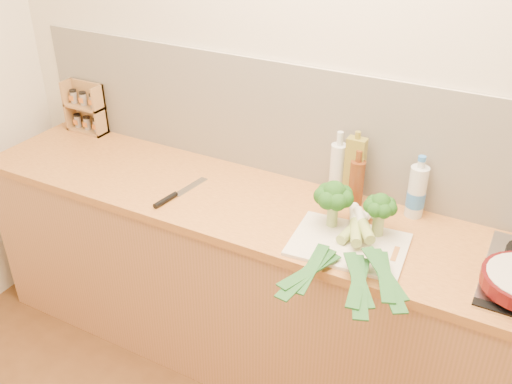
# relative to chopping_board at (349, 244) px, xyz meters

# --- Properties ---
(room_shell) EXTENTS (3.50, 3.50, 3.50)m
(room_shell) POSITION_rel_chopping_board_xyz_m (-0.25, 0.40, 0.26)
(room_shell) COLOR beige
(room_shell) RESTS_ON ground
(counter) EXTENTS (3.20, 0.62, 0.90)m
(counter) POSITION_rel_chopping_board_xyz_m (-0.25, 0.11, -0.46)
(counter) COLOR #B3764A
(counter) RESTS_ON ground
(chopping_board) EXTENTS (0.46, 0.36, 0.01)m
(chopping_board) POSITION_rel_chopping_board_xyz_m (0.00, 0.00, 0.00)
(chopping_board) COLOR silver
(chopping_board) RESTS_ON counter
(broccoli_left) EXTENTS (0.16, 0.16, 0.20)m
(broccoli_left) POSITION_rel_chopping_board_xyz_m (-0.11, 0.09, 0.14)
(broccoli_left) COLOR #97B167
(broccoli_left) RESTS_ON chopping_board
(broccoli_right) EXTENTS (0.13, 0.13, 0.18)m
(broccoli_right) POSITION_rel_chopping_board_xyz_m (0.08, 0.11, 0.13)
(broccoli_right) COLOR #97B167
(broccoli_right) RESTS_ON chopping_board
(leek_front) EXTENTS (0.15, 0.69, 0.04)m
(leek_front) POSITION_rel_chopping_board_xyz_m (-0.02, -0.03, 0.03)
(leek_front) COLOR white
(leek_front) RESTS_ON chopping_board
(leek_mid) EXTENTS (0.29, 0.65, 0.04)m
(leek_mid) POSITION_rel_chopping_board_xyz_m (0.04, -0.04, 0.05)
(leek_mid) COLOR white
(leek_mid) RESTS_ON chopping_board
(leek_back) EXTENTS (0.36, 0.54, 0.04)m
(leek_back) POSITION_rel_chopping_board_xyz_m (0.10, -0.05, 0.07)
(leek_back) COLOR white
(leek_back) RESTS_ON chopping_board
(chefs_knife) EXTENTS (0.07, 0.33, 0.02)m
(chefs_knife) POSITION_rel_chopping_board_xyz_m (-0.81, -0.03, 0.00)
(chefs_knife) COLOR silver
(chefs_knife) RESTS_ON counter
(spice_rack) EXTENTS (0.23, 0.09, 0.27)m
(spice_rack) POSITION_rel_chopping_board_xyz_m (-1.64, 0.36, 0.11)
(spice_rack) COLOR #A67F47
(spice_rack) RESTS_ON counter
(oil_tin) EXTENTS (0.08, 0.05, 0.33)m
(oil_tin) POSITION_rel_chopping_board_xyz_m (-0.11, 0.33, 0.14)
(oil_tin) COLOR olive
(oil_tin) RESTS_ON counter
(glass_bottle) EXTENTS (0.07, 0.07, 0.30)m
(glass_bottle) POSITION_rel_chopping_board_xyz_m (-0.19, 0.35, 0.12)
(glass_bottle) COLOR silver
(glass_bottle) RESTS_ON counter
(amber_bottle) EXTENTS (0.06, 0.06, 0.26)m
(amber_bottle) POSITION_rel_chopping_board_xyz_m (-0.09, 0.31, 0.10)
(amber_bottle) COLOR #5F2D12
(amber_bottle) RESTS_ON counter
(water_bottle) EXTENTS (0.08, 0.08, 0.25)m
(water_bottle) POSITION_rel_chopping_board_xyz_m (0.16, 0.34, 0.10)
(water_bottle) COLOR silver
(water_bottle) RESTS_ON counter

